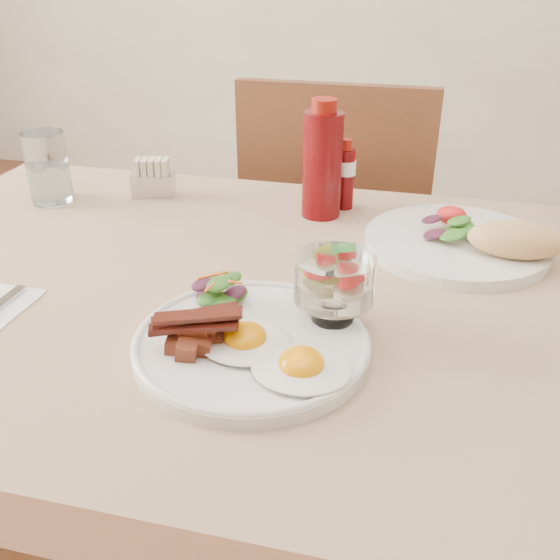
{
  "coord_description": "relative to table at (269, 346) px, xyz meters",
  "views": [
    {
      "loc": [
        0.19,
        -0.72,
        1.18
      ],
      "look_at": [
        0.04,
        -0.08,
        0.82
      ],
      "focal_mm": 40.0,
      "sensor_mm": 36.0,
      "label": 1
    }
  ],
  "objects": [
    {
      "name": "bacon_potato_pile",
      "position": [
        -0.04,
        -0.17,
        0.13
      ],
      "size": [
        0.11,
        0.07,
        0.05
      ],
      "rotation": [
        0.0,
        0.0,
        -0.12
      ],
      "color": "maroon",
      "rests_on": "main_plate"
    },
    {
      "name": "chair_far",
      "position": [
        0.0,
        0.66,
        -0.14
      ],
      "size": [
        0.42,
        0.42,
        0.93
      ],
      "color": "brown",
      "rests_on": "ground"
    },
    {
      "name": "side_salad",
      "position": [
        -0.04,
        -0.07,
        0.12
      ],
      "size": [
        0.08,
        0.07,
        0.04
      ],
      "rotation": [
        0.0,
        0.0,
        0.23
      ],
      "color": "#255316",
      "rests_on": "main_plate"
    },
    {
      "name": "table",
      "position": [
        0.0,
        0.0,
        0.0
      ],
      "size": [
        1.33,
        0.88,
        0.75
      ],
      "color": "brown",
      "rests_on": "ground"
    },
    {
      "name": "main_plate",
      "position": [
        0.02,
        -0.14,
        0.1
      ],
      "size": [
        0.28,
        0.28,
        0.02
      ],
      "primitive_type": "cylinder",
      "color": "silver",
      "rests_on": "table"
    },
    {
      "name": "sugar_caddy",
      "position": [
        -0.31,
        0.31,
        0.12
      ],
      "size": [
        0.09,
        0.06,
        0.07
      ],
      "rotation": [
        0.0,
        0.0,
        0.23
      ],
      "color": "#B7B7BC",
      "rests_on": "table"
    },
    {
      "name": "hot_sauce_bottle",
      "position": [
        0.05,
        0.34,
        0.15
      ],
      "size": [
        0.04,
        0.04,
        0.13
      ],
      "rotation": [
        0.0,
        0.0,
        0.22
      ],
      "color": "#520408",
      "rests_on": "table"
    },
    {
      "name": "fried_eggs",
      "position": [
        0.05,
        -0.17,
        0.11
      ],
      "size": [
        0.2,
        0.15,
        0.03
      ],
      "rotation": [
        0.0,
        0.0,
        0.2
      ],
      "color": "white",
      "rests_on": "main_plate"
    },
    {
      "name": "second_plate",
      "position": [
        0.27,
        0.2,
        0.11
      ],
      "size": [
        0.3,
        0.29,
        0.07
      ],
      "rotation": [
        0.0,
        0.0,
        -0.05
      ],
      "color": "silver",
      "rests_on": "table"
    },
    {
      "name": "water_glass",
      "position": [
        -0.48,
        0.24,
        0.15
      ],
      "size": [
        0.08,
        0.08,
        0.13
      ],
      "color": "white",
      "rests_on": "table"
    },
    {
      "name": "ketchup_bottle",
      "position": [
        0.02,
        0.29,
        0.18
      ],
      "size": [
        0.07,
        0.07,
        0.2
      ],
      "rotation": [
        0.0,
        0.0,
        -0.05
      ],
      "color": "#520408",
      "rests_on": "table"
    },
    {
      "name": "fruit_cup",
      "position": [
        0.1,
        -0.07,
        0.16
      ],
      "size": [
        0.1,
        0.1,
        0.1
      ],
      "rotation": [
        0.0,
        0.0,
        -0.12
      ],
      "color": "white",
      "rests_on": "main_plate"
    }
  ]
}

